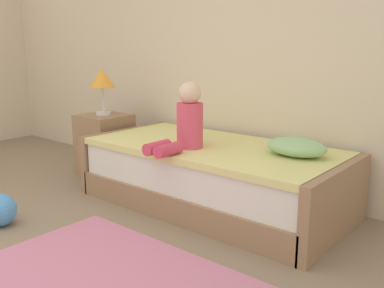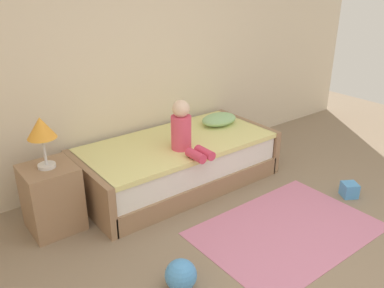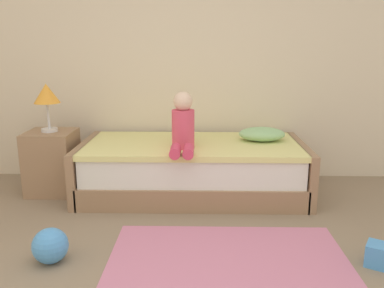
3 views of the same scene
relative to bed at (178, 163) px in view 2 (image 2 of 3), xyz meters
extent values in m
cube|color=beige|center=(-0.13, 0.60, 1.20)|extent=(7.20, 0.10, 2.90)
cube|color=#997556|center=(0.00, 0.00, -0.15)|extent=(2.00, 1.00, 0.20)
cube|color=white|center=(0.00, 0.00, 0.08)|extent=(1.94, 0.94, 0.25)
cube|color=#E5E08C|center=(0.00, 0.00, 0.23)|extent=(1.98, 0.98, 0.05)
cube|color=#997556|center=(-1.02, 0.00, 0.00)|extent=(0.07, 1.00, 0.50)
cube|color=#997556|center=(1.02, 0.00, 0.00)|extent=(0.07, 1.00, 0.50)
cube|color=#997556|center=(-1.35, 0.01, 0.05)|extent=(0.44, 0.44, 0.60)
cylinder|color=silver|center=(-1.35, 0.01, 0.37)|extent=(0.15, 0.15, 0.03)
cylinder|color=silver|center=(-1.35, 0.01, 0.50)|extent=(0.02, 0.02, 0.24)
cone|color=#F29E33|center=(-1.35, 0.01, 0.71)|extent=(0.24, 0.24, 0.18)
cylinder|color=#E04C6B|center=(-0.08, -0.18, 0.42)|extent=(0.20, 0.20, 0.34)
sphere|color=beige|center=(-0.08, -0.18, 0.67)|extent=(0.17, 0.17, 0.17)
cylinder|color=#D83F60|center=(-0.14, -0.48, 0.30)|extent=(0.09, 0.22, 0.09)
cylinder|color=#D83F60|center=(-0.03, -0.48, 0.30)|extent=(0.09, 0.22, 0.09)
ellipsoid|color=#99CC8C|center=(0.66, 0.10, 0.32)|extent=(0.44, 0.30, 0.13)
sphere|color=#4C99E5|center=(-0.91, -1.30, -0.13)|extent=(0.24, 0.24, 0.24)
cube|color=pink|center=(0.26, -1.30, -0.24)|extent=(1.60, 1.10, 0.01)
cube|color=#4C99E5|center=(1.23, -1.30, -0.17)|extent=(0.20, 0.20, 0.15)
camera|label=1|loc=(1.98, -2.62, 1.01)|focal=40.16mm
camera|label=2|loc=(-2.23, -3.15, 1.89)|focal=37.60mm
camera|label=3|loc=(0.07, -3.68, 1.15)|focal=37.73mm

